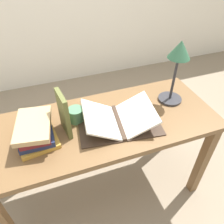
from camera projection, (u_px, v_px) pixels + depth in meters
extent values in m
plane|color=gray|center=(106.00, 187.00, 1.82)|extent=(12.00, 12.00, 0.00)
cube|color=brown|center=(103.00, 124.00, 1.36)|extent=(1.44, 0.59, 0.03)
cube|color=brown|center=(202.00, 162.00, 1.59)|extent=(0.06, 0.06, 0.71)
cube|color=brown|center=(7.00, 161.00, 1.60)|extent=(0.06, 0.06, 0.71)
cube|color=brown|center=(167.00, 119.00, 1.95)|extent=(0.06, 0.06, 0.71)
cube|color=#38281E|center=(119.00, 122.00, 1.33)|extent=(0.06, 0.31, 0.02)
cube|color=#38281E|center=(98.00, 126.00, 1.31)|extent=(0.27, 0.34, 0.01)
cube|color=#38281E|center=(139.00, 120.00, 1.35)|extent=(0.27, 0.34, 0.01)
cube|color=white|center=(101.00, 119.00, 1.28)|extent=(0.24, 0.33, 0.11)
cube|color=white|center=(136.00, 114.00, 1.32)|extent=(0.24, 0.33, 0.11)
cube|color=#BC8933|center=(37.00, 137.00, 1.23)|extent=(0.24, 0.28, 0.03)
cube|color=#1E284C|center=(36.00, 133.00, 1.21)|extent=(0.19, 0.24, 0.04)
cube|color=maroon|center=(34.00, 129.00, 1.18)|extent=(0.17, 0.26, 0.03)
cube|color=tan|center=(33.00, 125.00, 1.16)|extent=(0.22, 0.30, 0.03)
cube|color=brown|center=(64.00, 113.00, 1.21)|extent=(0.05, 0.16, 0.26)
cylinder|color=#2D2D33|center=(170.00, 99.00, 1.51)|extent=(0.16, 0.16, 0.02)
cylinder|color=#2D2D33|center=(174.00, 79.00, 1.41)|extent=(0.02, 0.02, 0.30)
cone|color=#285138|center=(180.00, 49.00, 1.28)|extent=(0.14, 0.14, 0.11)
cylinder|color=#4C7F5B|center=(76.00, 115.00, 1.33)|extent=(0.09, 0.09, 0.09)
torus|color=#4C7F5B|center=(80.00, 110.00, 1.37)|extent=(0.04, 0.04, 0.05)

